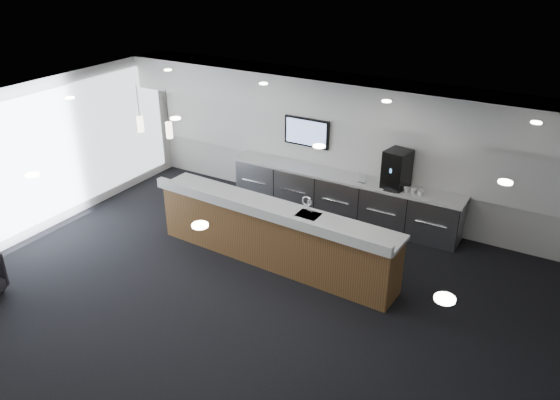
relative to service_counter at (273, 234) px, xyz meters
The scene contains 20 objects.
ground 1.50m from the service_counter, 76.88° to the right, with size 10.00×10.00×0.00m, color black.
ceiling 2.79m from the service_counter, 76.88° to the right, with size 10.00×8.00×0.02m, color black.
back_wall 2.82m from the service_counter, 83.23° to the left, with size 10.00×0.02×3.00m, color silver.
left_wall 4.96m from the service_counter, 163.93° to the right, with size 0.02×8.00×3.00m, color silver.
soffit_bulkhead 3.04m from the service_counter, 81.86° to the left, with size 10.00×0.90×0.70m, color silver.
alcove_panel 2.83m from the service_counter, 83.15° to the left, with size 9.80×0.06×1.40m, color silver.
window_blinds_wall 4.92m from the service_counter, 163.80° to the right, with size 0.04×7.36×2.55m, color silver.
back_credenza 2.31m from the service_counter, 82.17° to the left, with size 5.06×0.66×0.95m.
wall_tv 2.86m from the service_counter, 105.01° to the left, with size 1.05×0.08×0.62m.
pendant_left 2.73m from the service_counter, 165.22° to the right, with size 0.12×0.12×0.30m, color beige.
pendant_right 3.30m from the service_counter, 168.83° to the right, with size 0.12×0.12×0.30m, color beige.
ceiling_can_lights 2.77m from the service_counter, 76.88° to the right, with size 7.00×5.00×0.02m, color white, non-canonical shape.
service_counter is the anchor object (origin of this frame).
coffee_machine 2.82m from the service_counter, 57.80° to the left, with size 0.52×0.61×0.76m.
info_sign_left 2.35m from the service_counter, 69.33° to the left, with size 0.14×0.02×0.19m, color silver.
info_sign_right 2.35m from the service_counter, 70.07° to the left, with size 0.17×0.02×0.22m, color silver.
cup_0 2.97m from the service_counter, 47.22° to the left, with size 0.11×0.11×0.11m, color white.
cup_1 2.88m from the service_counter, 49.29° to the left, with size 0.11×0.11×0.11m, color white.
cup_2 2.79m from the service_counter, 51.49° to the left, with size 0.11×0.11×0.11m, color white.
cup_3 2.71m from the service_counter, 53.84° to the left, with size 0.11×0.11×0.11m, color white.
Camera 1 is at (4.12, -6.02, 5.41)m, focal length 35.00 mm.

